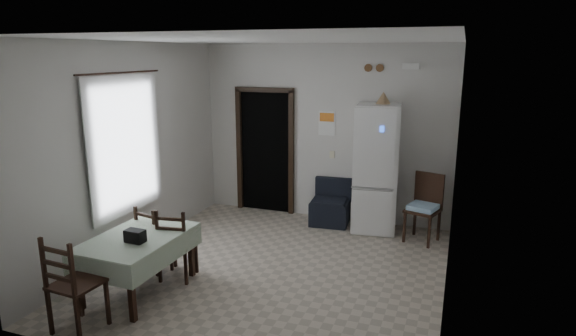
% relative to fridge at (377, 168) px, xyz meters
% --- Properties ---
extents(ground, '(4.50, 4.50, 0.00)m').
position_rel_fridge_xyz_m(ground, '(-0.95, -1.93, -1.00)').
color(ground, '#AC9E8C').
rests_on(ground, ground).
extents(ceiling, '(4.20, 4.50, 0.02)m').
position_rel_fridge_xyz_m(ceiling, '(-0.95, -1.93, 1.90)').
color(ceiling, white).
rests_on(ceiling, ground).
extents(wall_back, '(4.20, 0.02, 2.90)m').
position_rel_fridge_xyz_m(wall_back, '(-0.95, 0.32, 0.45)').
color(wall_back, silver).
rests_on(wall_back, ground).
extents(wall_front, '(4.20, 0.02, 2.90)m').
position_rel_fridge_xyz_m(wall_front, '(-0.95, -4.18, 0.45)').
color(wall_front, silver).
rests_on(wall_front, ground).
extents(wall_left, '(0.02, 4.50, 2.90)m').
position_rel_fridge_xyz_m(wall_left, '(-3.05, -1.93, 0.45)').
color(wall_left, silver).
rests_on(wall_left, ground).
extents(wall_right, '(0.02, 4.50, 2.90)m').
position_rel_fridge_xyz_m(wall_right, '(1.15, -1.93, 0.45)').
color(wall_right, silver).
rests_on(wall_right, ground).
extents(doorway, '(1.06, 0.52, 2.22)m').
position_rel_fridge_xyz_m(doorway, '(-2.00, 0.52, 0.06)').
color(doorway, black).
rests_on(doorway, ground).
extents(window_recess, '(0.10, 1.20, 1.60)m').
position_rel_fridge_xyz_m(window_recess, '(-3.10, -2.13, 0.55)').
color(window_recess, silver).
rests_on(window_recess, ground).
extents(curtain, '(0.02, 1.45, 1.85)m').
position_rel_fridge_xyz_m(curtain, '(-2.99, -2.13, 0.55)').
color(curtain, silver).
rests_on(curtain, ground).
extents(curtain_rod, '(0.02, 1.60, 0.02)m').
position_rel_fridge_xyz_m(curtain_rod, '(-2.98, -2.13, 1.50)').
color(curtain_rod, black).
rests_on(curtain_rod, ground).
extents(calendar, '(0.28, 0.02, 0.40)m').
position_rel_fridge_xyz_m(calendar, '(-0.90, 0.31, 0.62)').
color(calendar, white).
rests_on(calendar, ground).
extents(calendar_image, '(0.24, 0.01, 0.14)m').
position_rel_fridge_xyz_m(calendar_image, '(-0.90, 0.30, 0.72)').
color(calendar_image, orange).
rests_on(calendar_image, ground).
extents(light_switch, '(0.08, 0.02, 0.12)m').
position_rel_fridge_xyz_m(light_switch, '(-0.80, 0.31, 0.10)').
color(light_switch, beige).
rests_on(light_switch, ground).
extents(vent_left, '(0.12, 0.03, 0.12)m').
position_rel_fridge_xyz_m(vent_left, '(-0.25, 0.30, 1.52)').
color(vent_left, brown).
rests_on(vent_left, ground).
extents(vent_right, '(0.12, 0.03, 0.12)m').
position_rel_fridge_xyz_m(vent_right, '(-0.07, 0.30, 1.52)').
color(vent_right, brown).
rests_on(vent_right, ground).
extents(emergency_light, '(0.25, 0.07, 0.09)m').
position_rel_fridge_xyz_m(emergency_light, '(0.40, 0.28, 1.55)').
color(emergency_light, white).
rests_on(emergency_light, ground).
extents(fridge, '(0.72, 0.72, 2.00)m').
position_rel_fridge_xyz_m(fridge, '(0.00, 0.00, 0.00)').
color(fridge, white).
rests_on(fridge, ground).
extents(tan_cone, '(0.24, 0.24, 0.18)m').
position_rel_fridge_xyz_m(tan_cone, '(0.05, 0.04, 1.09)').
color(tan_cone, tan).
rests_on(tan_cone, fridge).
extents(navy_seat, '(0.65, 0.63, 0.73)m').
position_rel_fridge_xyz_m(navy_seat, '(-0.74, 0.00, -0.63)').
color(navy_seat, black).
rests_on(navy_seat, ground).
extents(corner_chair, '(0.55, 0.55, 1.02)m').
position_rel_fridge_xyz_m(corner_chair, '(0.75, -0.27, -0.49)').
color(corner_chair, black).
rests_on(corner_chair, ground).
extents(dining_table, '(0.90, 1.35, 0.69)m').
position_rel_fridge_xyz_m(dining_table, '(-2.23, -3.00, -0.65)').
color(dining_table, '#9BAD94').
rests_on(dining_table, ground).
extents(black_bag, '(0.22, 0.14, 0.14)m').
position_rel_fridge_xyz_m(black_bag, '(-2.14, -3.15, -0.24)').
color(black_bag, black).
rests_on(black_bag, dining_table).
extents(dining_chair_far_left, '(0.44, 0.44, 0.87)m').
position_rel_fridge_xyz_m(dining_chair_far_left, '(-2.41, -2.41, -0.56)').
color(dining_chair_far_left, black).
rests_on(dining_chair_far_left, ground).
extents(dining_chair_far_right, '(0.45, 0.45, 0.92)m').
position_rel_fridge_xyz_m(dining_chair_far_right, '(-2.01, -2.54, -0.54)').
color(dining_chair_far_right, black).
rests_on(dining_chair_far_right, ground).
extents(dining_chair_near_head, '(0.48, 0.48, 1.04)m').
position_rel_fridge_xyz_m(dining_chair_near_head, '(-2.31, -3.89, -0.48)').
color(dining_chair_near_head, black).
rests_on(dining_chair_near_head, ground).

